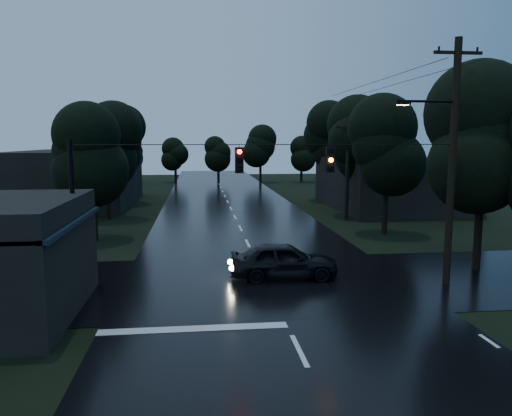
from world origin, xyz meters
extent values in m
cube|color=black|center=(0.00, 30.00, 0.00)|extent=(12.00, 120.00, 0.02)
cube|color=black|center=(0.00, 12.00, 0.00)|extent=(60.00, 9.00, 0.02)
cube|color=black|center=(-7.00, 9.00, 3.20)|extent=(0.30, 7.00, 0.15)
cylinder|color=black|center=(-7.20, 6.00, 1.50)|extent=(0.10, 0.10, 3.00)
cylinder|color=black|center=(-7.20, 12.00, 1.50)|extent=(0.10, 0.10, 3.00)
cube|color=#F4C261|center=(-7.05, 7.50, 2.50)|extent=(0.06, 1.60, 0.50)
cube|color=#F4C261|center=(-7.05, 10.20, 2.50)|extent=(0.06, 1.20, 0.50)
cube|color=black|center=(14.00, 34.00, 2.20)|extent=(10.00, 14.00, 4.40)
cube|color=black|center=(-14.00, 40.00, 2.50)|extent=(10.00, 16.00, 5.00)
cylinder|color=black|center=(7.50, 11.00, 5.00)|extent=(0.30, 0.30, 10.00)
cube|color=black|center=(7.50, 11.00, 9.40)|extent=(2.00, 0.12, 0.12)
cylinder|color=black|center=(6.40, 11.00, 7.50)|extent=(2.20, 0.10, 0.10)
cube|color=black|center=(5.30, 11.00, 7.45)|extent=(0.60, 0.25, 0.18)
cube|color=#FFB266|center=(5.30, 11.00, 7.35)|extent=(0.45, 0.18, 0.03)
cylinder|color=black|center=(8.30, 28.00, 3.75)|extent=(0.30, 0.30, 7.50)
cube|color=black|center=(8.30, 28.00, 6.90)|extent=(2.00, 0.12, 0.12)
cylinder|color=black|center=(-7.50, 11.00, 3.00)|extent=(0.18, 0.18, 6.00)
cylinder|color=black|center=(0.00, 11.00, 5.80)|extent=(15.00, 0.03, 0.03)
cube|color=black|center=(-1.20, 11.00, 5.20)|extent=(0.32, 0.25, 1.00)
sphere|color=#FF0C07|center=(-1.20, 10.85, 5.20)|extent=(0.18, 0.18, 0.18)
cube|color=black|center=(2.40, 11.00, 5.20)|extent=(0.32, 0.25, 1.00)
sphere|color=orange|center=(2.40, 10.85, 5.20)|extent=(0.18, 0.18, 0.18)
cylinder|color=black|center=(10.00, 13.00, 1.40)|extent=(0.36, 0.36, 2.80)
sphere|color=black|center=(10.00, 13.00, 4.80)|extent=(4.48, 4.48, 4.48)
sphere|color=black|center=(10.00, 13.00, 6.00)|extent=(4.48, 4.48, 4.48)
sphere|color=black|center=(10.00, 13.00, 7.20)|extent=(4.48, 4.48, 4.48)
cylinder|color=black|center=(-9.00, 22.00, 1.22)|extent=(0.36, 0.36, 2.45)
sphere|color=black|center=(-9.00, 22.00, 4.20)|extent=(3.92, 3.92, 3.92)
sphere|color=black|center=(-9.00, 22.00, 5.25)|extent=(3.92, 3.92, 3.92)
sphere|color=black|center=(-9.00, 22.00, 6.30)|extent=(3.92, 3.92, 3.92)
cylinder|color=black|center=(-9.60, 30.00, 1.31)|extent=(0.36, 0.36, 2.62)
sphere|color=black|center=(-9.60, 30.00, 4.50)|extent=(4.20, 4.20, 4.20)
sphere|color=black|center=(-9.60, 30.00, 5.62)|extent=(4.20, 4.20, 4.20)
sphere|color=black|center=(-9.60, 30.00, 6.75)|extent=(4.20, 4.20, 4.20)
cylinder|color=black|center=(-10.20, 40.00, 1.40)|extent=(0.36, 0.36, 2.80)
sphere|color=black|center=(-10.20, 40.00, 4.80)|extent=(4.48, 4.48, 4.48)
sphere|color=black|center=(-10.20, 40.00, 6.00)|extent=(4.48, 4.48, 4.48)
sphere|color=black|center=(-10.20, 40.00, 7.20)|extent=(4.48, 4.48, 4.48)
cylinder|color=black|center=(9.00, 22.00, 1.31)|extent=(0.36, 0.36, 2.62)
sphere|color=black|center=(9.00, 22.00, 4.50)|extent=(4.20, 4.20, 4.20)
sphere|color=black|center=(9.00, 22.00, 5.62)|extent=(4.20, 4.20, 4.20)
sphere|color=black|center=(9.00, 22.00, 6.75)|extent=(4.20, 4.20, 4.20)
cylinder|color=black|center=(9.60, 30.00, 1.40)|extent=(0.36, 0.36, 2.80)
sphere|color=black|center=(9.60, 30.00, 4.80)|extent=(4.48, 4.48, 4.48)
sphere|color=black|center=(9.60, 30.00, 6.00)|extent=(4.48, 4.48, 4.48)
sphere|color=black|center=(9.60, 30.00, 7.20)|extent=(4.48, 4.48, 4.48)
cylinder|color=black|center=(10.20, 40.00, 1.49)|extent=(0.36, 0.36, 2.97)
sphere|color=black|center=(10.20, 40.00, 5.10)|extent=(4.76, 4.76, 4.76)
sphere|color=black|center=(10.20, 40.00, 6.38)|extent=(4.76, 4.76, 4.76)
sphere|color=black|center=(10.20, 40.00, 7.65)|extent=(4.76, 4.76, 4.76)
imported|color=black|center=(0.85, 12.57, 0.79)|extent=(4.71, 1.99, 1.59)
camera|label=1|loc=(-2.78, -8.29, 5.96)|focal=35.00mm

